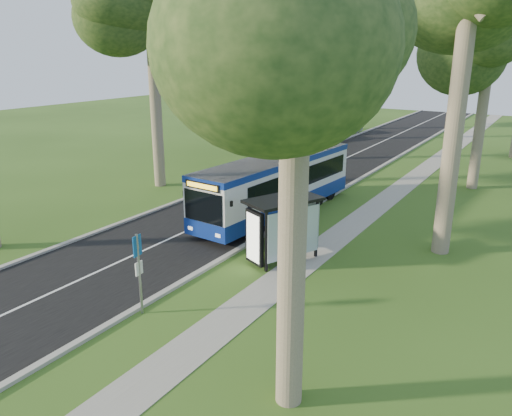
{
  "coord_description": "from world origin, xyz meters",
  "views": [
    {
      "loc": [
        11.34,
        -15.31,
        8.35
      ],
      "look_at": [
        0.05,
        2.81,
        1.6
      ],
      "focal_mm": 35.0,
      "sensor_mm": 36.0,
      "label": 1
    }
  ],
  "objects_px": {
    "car_white": "(321,132)",
    "bus_stop_sign": "(139,265)",
    "litter_bin": "(305,228)",
    "car_silver": "(343,127)",
    "bus": "(276,185)",
    "bus_shelter": "(281,220)"
  },
  "relations": [
    {
      "from": "bus",
      "to": "litter_bin",
      "type": "distance_m",
      "value": 4.02
    },
    {
      "from": "bus_stop_sign",
      "to": "litter_bin",
      "type": "xyz_separation_m",
      "value": [
        1.47,
        9.14,
        -1.26
      ]
    },
    {
      "from": "car_white",
      "to": "bus_stop_sign",
      "type": "bearing_deg",
      "value": -69.58
    },
    {
      "from": "bus",
      "to": "bus_stop_sign",
      "type": "relative_size",
      "value": 4.19
    },
    {
      "from": "bus",
      "to": "bus_stop_sign",
      "type": "xyz_separation_m",
      "value": [
        1.5,
        -11.61,
        0.14
      ]
    },
    {
      "from": "bus",
      "to": "bus_stop_sign",
      "type": "bearing_deg",
      "value": -78.55
    },
    {
      "from": "bus",
      "to": "litter_bin",
      "type": "height_order",
      "value": "bus"
    },
    {
      "from": "bus",
      "to": "car_white",
      "type": "relative_size",
      "value": 2.39
    },
    {
      "from": "bus_shelter",
      "to": "car_white",
      "type": "xyz_separation_m",
      "value": [
        -11.03,
        27.71,
        -1.03
      ]
    },
    {
      "from": "bus",
      "to": "bus_stop_sign",
      "type": "distance_m",
      "value": 11.71
    },
    {
      "from": "litter_bin",
      "to": "car_white",
      "type": "relative_size",
      "value": 0.19
    },
    {
      "from": "bus_stop_sign",
      "to": "car_white",
      "type": "xyz_separation_m",
      "value": [
        -9.12,
        33.72,
        -0.89
      ]
    },
    {
      "from": "car_silver",
      "to": "bus",
      "type": "bearing_deg",
      "value": -54.84
    },
    {
      "from": "bus_shelter",
      "to": "car_silver",
      "type": "bearing_deg",
      "value": 131.81
    },
    {
      "from": "litter_bin",
      "to": "car_white",
      "type": "bearing_deg",
      "value": 113.3
    },
    {
      "from": "bus",
      "to": "litter_bin",
      "type": "xyz_separation_m",
      "value": [
        2.97,
        -2.47,
        -1.12
      ]
    },
    {
      "from": "bus",
      "to": "litter_bin",
      "type": "relative_size",
      "value": 12.56
    },
    {
      "from": "bus_stop_sign",
      "to": "bus",
      "type": "bearing_deg",
      "value": 90.94
    },
    {
      "from": "litter_bin",
      "to": "car_silver",
      "type": "height_order",
      "value": "car_silver"
    },
    {
      "from": "bus",
      "to": "car_white",
      "type": "distance_m",
      "value": 23.41
    },
    {
      "from": "car_white",
      "to": "litter_bin",
      "type": "bearing_deg",
      "value": -61.42
    },
    {
      "from": "bus_shelter",
      "to": "litter_bin",
      "type": "relative_size",
      "value": 3.73
    }
  ]
}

